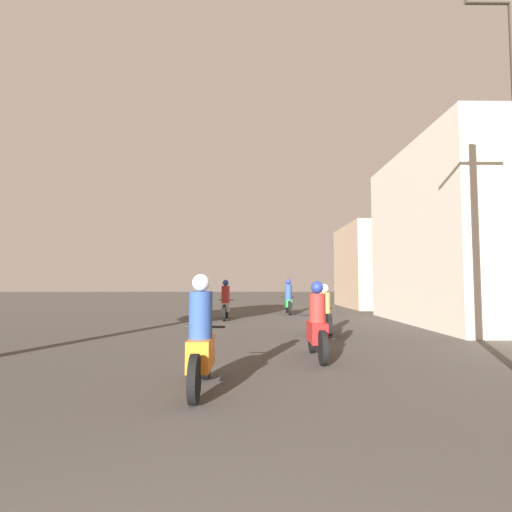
{
  "coord_description": "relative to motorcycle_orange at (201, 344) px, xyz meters",
  "views": [
    {
      "loc": [
        0.3,
        -0.28,
        1.49
      ],
      "look_at": [
        0.47,
        17.72,
        2.66
      ],
      "focal_mm": 28.0,
      "sensor_mm": 36.0,
      "label": 1
    }
  ],
  "objects": [
    {
      "name": "motorcycle_silver",
      "position": [
        -0.35,
        10.38,
        -0.0
      ],
      "size": [
        0.6,
        2.01,
        1.57
      ],
      "rotation": [
        0.0,
        0.0,
        0.17
      ],
      "color": "black",
      "rests_on": "ground_plane"
    },
    {
      "name": "building_right_near",
      "position": [
        8.49,
        8.6,
        2.51
      ],
      "size": [
        4.62,
        7.83,
        6.29
      ],
      "color": "beige",
      "rests_on": "ground_plane"
    },
    {
      "name": "motorcycle_orange",
      "position": [
        0.0,
        0.0,
        0.0
      ],
      "size": [
        0.6,
        1.88,
        1.6
      ],
      "rotation": [
        0.0,
        0.0,
        -0.03
      ],
      "color": "black",
      "rests_on": "ground_plane"
    },
    {
      "name": "motorcycle_green",
      "position": [
        2.39,
        13.06,
        0.01
      ],
      "size": [
        0.6,
        2.11,
        1.62
      ],
      "rotation": [
        0.0,
        0.0,
        0.16
      ],
      "color": "black",
      "rests_on": "ground_plane"
    },
    {
      "name": "motorcycle_black",
      "position": [
        2.73,
        5.7,
        -0.06
      ],
      "size": [
        0.6,
        1.9,
        1.43
      ],
      "rotation": [
        0.0,
        0.0,
        -0.05
      ],
      "color": "black",
      "rests_on": "ground_plane"
    },
    {
      "name": "motorcycle_red",
      "position": [
        1.97,
        2.27,
        -0.03
      ],
      "size": [
        0.6,
        1.93,
        1.5
      ],
      "rotation": [
        0.0,
        0.0,
        -0.02
      ],
      "color": "black",
      "rests_on": "ground_plane"
    },
    {
      "name": "building_right_far",
      "position": [
        8.56,
        17.91,
        1.76
      ],
      "size": [
        4.79,
        6.08,
        4.79
      ],
      "color": "tan",
      "rests_on": "ground_plane"
    }
  ]
}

